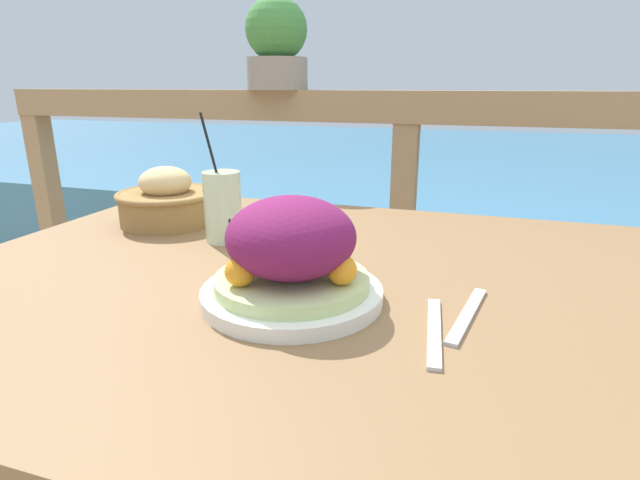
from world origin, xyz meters
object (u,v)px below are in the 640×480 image
Objects in this scene: salad_plate at (291,257)px; drink_glass at (223,207)px; potted_plant at (277,44)px; bread_basket at (167,201)px.

salad_plate is 1.05× the size of drink_glass.
salad_plate is at bearing -66.51° from potted_plant.
potted_plant is (-0.38, 0.87, 0.34)m from salad_plate.
drink_glass is at bearing -23.46° from bread_basket.
drink_glass reaches higher than salad_plate.
drink_glass reaches higher than bread_basket.
drink_glass is 0.74m from potted_plant.
potted_plant is at bearing 113.49° from salad_plate.
salad_plate is 0.50m from bread_basket.
salad_plate is 1.19× the size of bread_basket.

